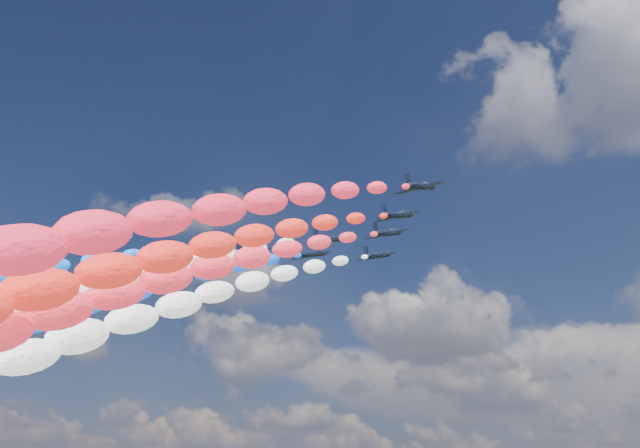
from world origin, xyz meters
The scene contains 14 objects.
jet_0 centered at (-29.26, -5.89, 111.54)m, with size 8.97×12.03×2.65m, color black, non-canonical shape.
jet_1 centered at (-18.68, 4.25, 111.54)m, with size 8.97×12.03×2.65m, color black, non-canonical shape.
jet_2 centered at (-9.99, 13.99, 111.54)m, with size 8.97×12.03×2.65m, color black, non-canonical shape.
trail_2 centered at (-9.99, -47.61, 84.89)m, with size 6.91×120.40×57.16m, color #0846F7, non-canonical shape.
jet_3 centered at (-0.89, 8.16, 111.54)m, with size 8.97×12.03×2.65m, color black, non-canonical shape.
trail_3 centered at (-0.89, -53.45, 84.89)m, with size 6.91×120.40×57.16m, color white, non-canonical shape.
jet_4 centered at (0.65, 23.52, 111.54)m, with size 8.97×12.03×2.65m, color black, non-canonical shape.
trail_4 centered at (0.65, -38.09, 84.89)m, with size 6.91×120.40×57.16m, color white, non-canonical shape.
jet_5 centered at (10.86, 12.27, 111.54)m, with size 8.97×12.03×2.65m, color black, non-canonical shape.
trail_5 centered at (10.86, -49.34, 84.89)m, with size 6.91×120.40×57.16m, color #F1293A, non-canonical shape.
jet_6 centered at (18.25, 4.66, 111.54)m, with size 8.97×12.03×2.65m, color black, non-canonical shape.
trail_6 centered at (18.25, -56.94, 84.89)m, with size 6.91×120.40×57.16m, color red, non-canonical shape.
jet_7 centered at (29.35, -5.08, 111.54)m, with size 8.97×12.03×2.65m, color black, non-canonical shape.
trail_7 centered at (29.35, -66.69, 84.89)m, with size 6.91×120.40×57.16m, color #EF223C, non-canonical shape.
Camera 1 is at (98.62, -121.68, 57.13)m, focal length 46.96 mm.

